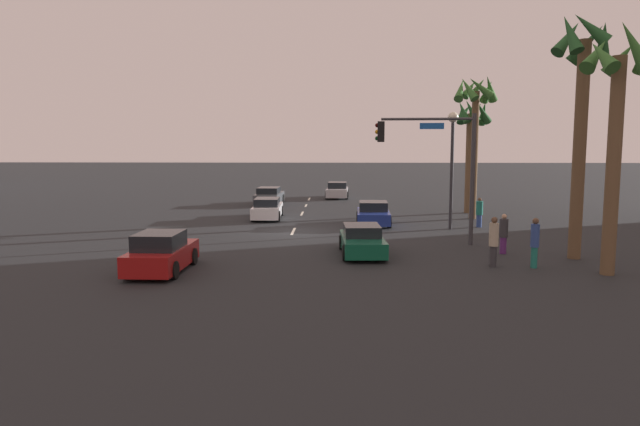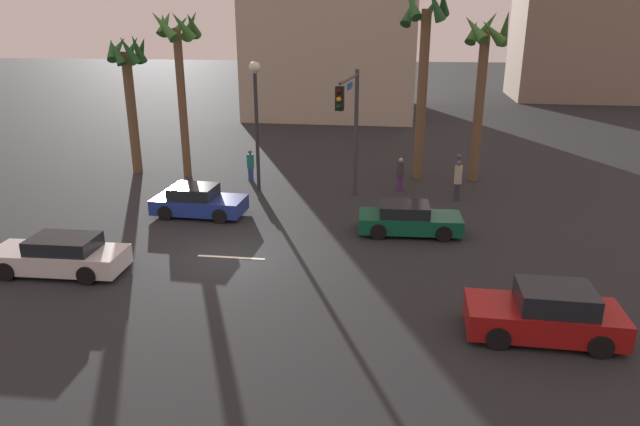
% 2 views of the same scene
% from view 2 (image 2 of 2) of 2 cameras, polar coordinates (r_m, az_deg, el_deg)
% --- Properties ---
extents(ground_plane, '(220.00, 220.00, 0.00)m').
position_cam_2_polar(ground_plane, '(20.75, -9.35, -4.46)').
color(ground_plane, '#232628').
extents(lane_stripe_2, '(2.19, 0.14, 0.01)m').
position_cam_2_polar(lane_stripe_2, '(24.14, -27.38, -3.01)').
color(lane_stripe_2, silver).
rests_on(lane_stripe_2, ground_plane).
extents(lane_stripe_3, '(2.51, 0.14, 0.01)m').
position_cam_2_polar(lane_stripe_3, '(20.71, -8.99, -4.47)').
color(lane_stripe_3, silver).
rests_on(lane_stripe_3, ground_plane).
extents(car_0, '(4.08, 1.91, 1.48)m').
position_cam_2_polar(car_0, '(16.45, 21.93, -9.52)').
color(car_0, maroon).
rests_on(car_0, ground_plane).
extents(car_3, '(4.56, 1.87, 1.30)m').
position_cam_2_polar(car_3, '(21.00, -24.92, -3.96)').
color(car_3, silver).
rests_on(car_3, ground_plane).
extents(car_4, '(4.03, 2.05, 1.33)m').
position_cam_2_polar(car_4, '(25.29, -12.25, 1.13)').
color(car_4, navy).
rests_on(car_4, ground_plane).
extents(car_5, '(4.15, 1.96, 1.24)m').
position_cam_2_polar(car_5, '(22.86, 8.98, -0.65)').
color(car_5, '#0F5138').
rests_on(car_5, ground_plane).
extents(traffic_signal, '(0.65, 4.57, 6.04)m').
position_cam_2_polar(traffic_signal, '(25.61, 3.14, 9.74)').
color(traffic_signal, '#38383D').
rests_on(traffic_signal, ground_plane).
extents(streetlamp, '(0.56, 0.56, 6.36)m').
position_cam_2_polar(streetlamp, '(27.81, -6.53, 11.09)').
color(streetlamp, '#2D2D33').
rests_on(streetlamp, ground_plane).
extents(pedestrian_0, '(0.43, 0.43, 1.91)m').
position_cam_2_polar(pedestrian_0, '(29.02, 13.82, 4.12)').
color(pedestrian_0, '#1E7266').
rests_on(pedestrian_0, ground_plane).
extents(pedestrian_1, '(0.48, 0.48, 1.67)m').
position_cam_2_polar(pedestrian_1, '(30.38, -7.07, 4.86)').
color(pedestrian_1, '#2D478C').
rests_on(pedestrian_1, ground_plane).
extents(pedestrian_2, '(0.48, 0.48, 1.71)m').
position_cam_2_polar(pedestrian_2, '(28.53, 8.15, 3.96)').
color(pedestrian_2, '#59266B').
rests_on(pedestrian_2, ground_plane).
extents(pedestrian_3, '(0.50, 0.50, 1.92)m').
position_cam_2_polar(pedestrian_3, '(27.56, 13.81, 3.35)').
color(pedestrian_3, '#333338').
rests_on(pedestrian_3, ground_plane).
extents(palm_tree_0, '(2.60, 2.55, 8.78)m').
position_cam_2_polar(palm_tree_0, '(30.59, 16.26, 14.31)').
color(palm_tree_0, brown).
rests_on(palm_tree_0, ground_plane).
extents(palm_tree_1, '(2.56, 2.84, 8.81)m').
position_cam_2_polar(palm_tree_1, '(31.14, -14.14, 15.71)').
color(palm_tree_1, brown).
rests_on(palm_tree_1, ground_plane).
extents(palm_tree_2, '(2.55, 2.59, 7.59)m').
position_cam_2_polar(palm_tree_2, '(32.90, -18.79, 13.23)').
color(palm_tree_2, brown).
rests_on(palm_tree_2, ground_plane).
extents(palm_tree_3, '(2.57, 2.46, 9.77)m').
position_cam_2_polar(palm_tree_3, '(30.25, 10.48, 15.90)').
color(palm_tree_3, brown).
rests_on(palm_tree_3, ground_plane).
extents(building_3, '(19.66, 11.06, 19.86)m').
position_cam_2_polar(building_3, '(70.78, 27.74, 18.24)').
color(building_3, gray).
rests_on(building_3, ground_plane).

